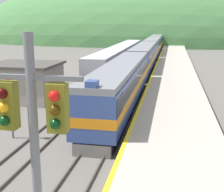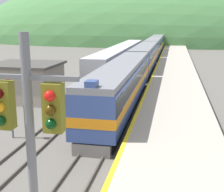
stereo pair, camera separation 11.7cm
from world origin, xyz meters
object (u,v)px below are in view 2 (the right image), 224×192
carriage_second (145,57)px  carriage_fourth (159,41)px  signal_post_siding (10,93)px  siding_train (121,57)px  signal_mast_main (31,154)px  express_train_lead_car (121,85)px  carriage_third (154,47)px

carriage_second → carriage_fourth: bearing=90.0°
carriage_second → signal_post_siding: (-5.97, -30.64, 0.87)m
carriage_fourth → siding_train: (-3.98, -40.96, -0.27)m
siding_train → signal_post_siding: size_ratio=8.55×
signal_mast_main → express_train_lead_car: bearing=94.2°
carriage_second → siding_train: size_ratio=0.55×
carriage_third → carriage_fourth: size_ratio=1.00×
carriage_fourth → carriage_second: bearing=-90.0°
signal_mast_main → signal_post_siding: (-7.50, 12.37, -1.78)m
carriage_third → signal_mast_main: (1.54, -64.29, 2.65)m
carriage_third → express_train_lead_car: bearing=-90.0°
express_train_lead_car → carriage_third: size_ratio=1.06×
express_train_lead_car → signal_post_siding: size_ratio=4.99×
carriage_fourth → siding_train: size_ratio=0.55×
carriage_third → carriage_second: bearing=-90.0°
signal_post_siding → siding_train: bearing=86.5°
express_train_lead_car → carriage_third: 43.40m
carriage_second → signal_post_siding: 31.22m
carriage_fourth → signal_mast_main: size_ratio=2.75×
carriage_fourth → signal_post_siding: signal_post_siding is taller
express_train_lead_car → carriage_third: (0.00, 43.40, -0.01)m
carriage_second → express_train_lead_car: bearing=-90.0°
carriage_second → carriage_fourth: size_ratio=1.00×
express_train_lead_car → signal_mast_main: bearing=-85.8°
carriage_fourth → signal_post_siding: size_ratio=4.71×
express_train_lead_car → signal_post_siding: 10.43m
carriage_second → carriage_third: (0.00, 21.28, 0.00)m
signal_mast_main → carriage_third: bearing=91.4°
carriage_fourth → siding_train: carriage_fourth is taller
carriage_second → signal_mast_main: signal_mast_main is taller
express_train_lead_car → signal_post_siding: bearing=-125.0°
carriage_third → carriage_fourth: (0.00, 21.28, 0.00)m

